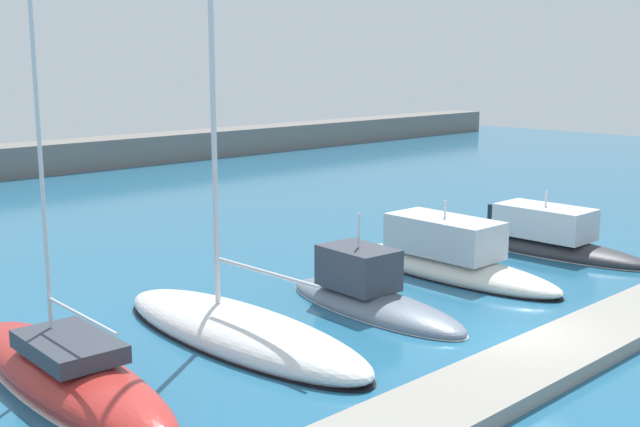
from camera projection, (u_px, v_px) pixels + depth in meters
ground_plane at (515, 344)px, 21.95m from camera, size 120.00×120.00×0.00m
dock_pier at (563, 351)px, 20.90m from camera, size 26.07×2.30×0.39m
sailboat_red_nearest at (67, 372)px, 19.02m from camera, size 2.80×9.51×18.69m
sailboat_white_second at (239, 329)px, 22.23m from camera, size 2.86×9.84×17.91m
motorboat_slate_third at (370, 297)px, 25.02m from camera, size 2.85×7.45×3.28m
motorboat_ivory_fourth at (447, 259)px, 29.03m from camera, size 2.82×9.16×2.96m
motorboat_charcoal_fifth at (538, 239)px, 32.60m from camera, size 2.43×9.43×2.74m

